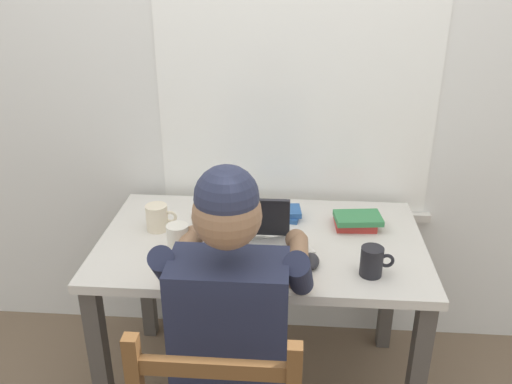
% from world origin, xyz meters
% --- Properties ---
extents(back_wall, '(6.00, 0.08, 2.60)m').
position_xyz_m(back_wall, '(0.00, 0.45, 1.30)').
color(back_wall, silver).
rests_on(back_wall, ground).
extents(desk, '(1.24, 0.74, 0.74)m').
position_xyz_m(desk, '(0.00, 0.00, 0.63)').
color(desk, beige).
rests_on(desk, ground).
extents(seated_person, '(0.50, 0.60, 1.26)m').
position_xyz_m(seated_person, '(-0.06, -0.44, 0.69)').
color(seated_person, '#232842').
rests_on(seated_person, ground).
extents(laptop, '(0.33, 0.34, 0.21)m').
position_xyz_m(laptop, '(-0.06, -0.14, 0.79)').
color(laptop, '#232328').
rests_on(laptop, desk).
extents(computer_mouse, '(0.06, 0.10, 0.03)m').
position_xyz_m(computer_mouse, '(0.19, -0.18, 0.76)').
color(computer_mouse, '#232328').
rests_on(computer_mouse, desk).
extents(coffee_mug_white, '(0.12, 0.08, 0.10)m').
position_xyz_m(coffee_mug_white, '(-0.30, -0.11, 0.79)').
color(coffee_mug_white, silver).
rests_on(coffee_mug_white, desk).
extents(coffee_mug_dark, '(0.12, 0.08, 0.10)m').
position_xyz_m(coffee_mug_dark, '(0.39, -0.22, 0.79)').
color(coffee_mug_dark, black).
rests_on(coffee_mug_dark, desk).
extents(coffee_mug_spare, '(0.12, 0.09, 0.10)m').
position_xyz_m(coffee_mug_spare, '(-0.42, 0.04, 0.79)').
color(coffee_mug_spare, beige).
rests_on(coffee_mug_spare, desk).
extents(book_stack_main, '(0.21, 0.13, 0.04)m').
position_xyz_m(book_stack_main, '(0.06, 0.18, 0.76)').
color(book_stack_main, '#2D5B9E').
rests_on(book_stack_main, desk).
extents(book_stack_side, '(0.20, 0.16, 0.06)m').
position_xyz_m(book_stack_side, '(0.37, 0.13, 0.77)').
color(book_stack_side, '#BC332D').
rests_on(book_stack_side, desk).
extents(paper_pile_near_laptop, '(0.23, 0.21, 0.01)m').
position_xyz_m(paper_pile_near_laptop, '(-0.09, 0.03, 0.74)').
color(paper_pile_near_laptop, silver).
rests_on(paper_pile_near_laptop, desk).
extents(paper_pile_back_corner, '(0.25, 0.23, 0.01)m').
position_xyz_m(paper_pile_back_corner, '(0.08, -0.07, 0.75)').
color(paper_pile_back_corner, white).
rests_on(paper_pile_back_corner, desk).
extents(paper_pile_side, '(0.29, 0.25, 0.01)m').
position_xyz_m(paper_pile_side, '(-0.17, 0.13, 0.75)').
color(paper_pile_side, white).
rests_on(paper_pile_side, desk).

